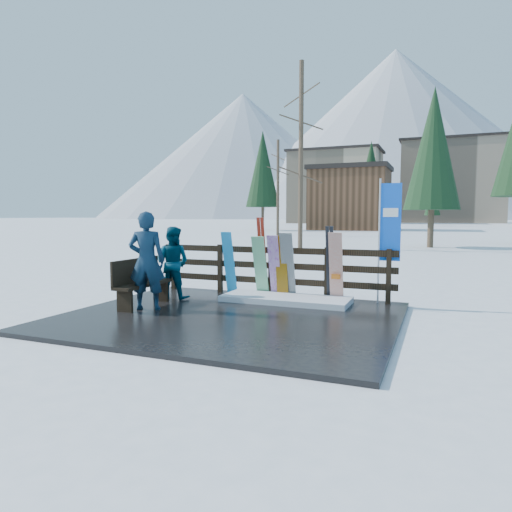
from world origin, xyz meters
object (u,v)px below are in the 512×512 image
at_px(person_front, 147,261).
at_px(rental_flag, 388,227).
at_px(snowboard_2, 282,267).
at_px(snowboard_5, 336,267).
at_px(person_back, 173,263).
at_px(snowboard_0, 229,263).
at_px(snowboard_1, 260,267).
at_px(snowboard_4, 288,266).
at_px(snowboard_3, 275,267).
at_px(bench, 140,281).

bearing_deg(person_front, rental_flag, -172.91).
height_order(snowboard_2, snowboard_5, snowboard_5).
xyz_separation_m(rental_flag, person_back, (-4.45, -1.20, -0.81)).
xyz_separation_m(snowboard_0, person_back, (-0.94, -0.93, 0.06)).
distance_m(snowboard_1, snowboard_2, 0.51).
distance_m(snowboard_0, rental_flag, 3.62).
distance_m(snowboard_2, snowboard_4, 0.15).
bearing_deg(snowboard_2, person_back, -157.42).
relative_size(snowboard_3, person_front, 0.75).
relative_size(snowboard_0, snowboard_5, 0.99).
bearing_deg(snowboard_1, rental_flag, 5.65).
height_order(snowboard_1, person_back, person_back).
relative_size(snowboard_1, person_front, 0.74).
bearing_deg(snowboard_0, snowboard_4, 0.00).
height_order(snowboard_3, rental_flag, rental_flag).
distance_m(bench, snowboard_3, 2.92).
bearing_deg(snowboard_2, snowboard_1, 180.00).
relative_size(snowboard_2, person_front, 0.74).
xyz_separation_m(bench, rental_flag, (4.60, 2.16, 1.09)).
bearing_deg(person_back, snowboard_5, -169.82).
distance_m(snowboard_5, rental_flag, 1.35).
xyz_separation_m(snowboard_3, person_front, (-1.88, -2.13, 0.26)).
relative_size(person_front, person_back, 1.20).
distance_m(snowboard_2, snowboard_3, 0.17).
bearing_deg(snowboard_4, bench, -143.10).
height_order(snowboard_2, person_back, person_back).
bearing_deg(snowboard_2, bench, -141.47).
distance_m(snowboard_0, person_back, 1.32).
relative_size(snowboard_3, snowboard_5, 0.96).
distance_m(snowboard_5, person_back, 3.56).
relative_size(bench, snowboard_1, 1.05).
xyz_separation_m(snowboard_2, person_front, (-2.04, -2.13, 0.26)).
bearing_deg(person_front, bench, -57.73).
bearing_deg(bench, snowboard_2, 38.53).
distance_m(snowboard_1, person_back, 1.95).
bearing_deg(person_back, snowboard_1, -156.59).
height_order(bench, rental_flag, rental_flag).
height_order(snowboard_1, snowboard_4, snowboard_4).
bearing_deg(snowboard_2, snowboard_4, 0.00).
xyz_separation_m(snowboard_3, rental_flag, (2.39, 0.27, 0.90)).
bearing_deg(person_front, snowboard_5, -169.09).
bearing_deg(bench, snowboard_3, 40.57).
bearing_deg(rental_flag, snowboard_5, -165.02).
relative_size(snowboard_4, rental_flag, 0.58).
bearing_deg(rental_flag, snowboard_1, -174.35).
height_order(bench, snowboard_0, snowboard_0).
relative_size(snowboard_0, person_front, 0.78).
height_order(snowboard_4, person_back, person_back).
xyz_separation_m(snowboard_4, rental_flag, (2.08, 0.27, 0.87)).
distance_m(bench, snowboard_4, 3.16).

